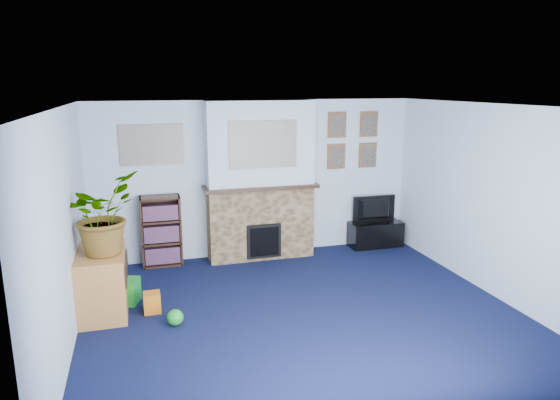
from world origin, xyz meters
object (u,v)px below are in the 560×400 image
object	(u,v)px
sideboard	(103,283)
tv_stand	(375,233)
television	(376,209)
bookshelf	(161,232)

from	to	relation	value
sideboard	tv_stand	bearing A→B (deg)	17.69
television	bookshelf	size ratio (longest dim) A/B	0.70
tv_stand	bookshelf	distance (m)	3.45
tv_stand	television	size ratio (longest dim) A/B	1.18
tv_stand	television	distance (m)	0.40
tv_stand	sideboard	bearing A→B (deg)	-162.31
television	bookshelf	bearing A→B (deg)	-0.37
tv_stand	television	xyz separation A→B (m)	(0.00, 0.02, 0.40)
television	sideboard	xyz separation A→B (m)	(-4.19, -1.36, -0.27)
tv_stand	television	bearing A→B (deg)	90.00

